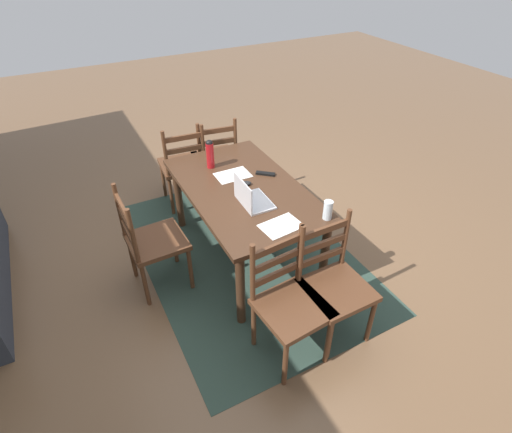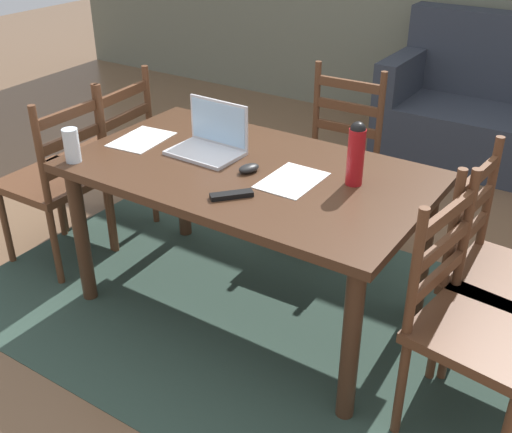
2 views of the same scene
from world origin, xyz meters
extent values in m
plane|color=brown|center=(0.00, 0.00, 0.00)|extent=(14.00, 14.00, 0.00)
cube|color=#2D4238|center=(0.00, 0.00, 0.00)|extent=(2.61, 1.77, 0.01)
cube|color=#422819|center=(0.00, 0.00, 0.71)|extent=(1.56, 0.91, 0.04)
cylinder|color=#422819|center=(-0.70, -0.37, 0.35)|extent=(0.07, 0.07, 0.69)
cylinder|color=#422819|center=(0.70, -0.37, 0.35)|extent=(0.07, 0.07, 0.69)
cylinder|color=#422819|center=(-0.70, 0.37, 0.35)|extent=(0.07, 0.07, 0.69)
cylinder|color=#422819|center=(0.70, 0.37, 0.35)|extent=(0.07, 0.07, 0.69)
cube|color=#56331E|center=(1.11, -0.18, 0.45)|extent=(0.50, 0.50, 0.04)
cylinder|color=#56331E|center=(1.32, -0.02, 0.21)|extent=(0.04, 0.04, 0.43)
cylinder|color=#56331E|center=(1.27, -0.40, 0.21)|extent=(0.04, 0.04, 0.43)
cylinder|color=#56331E|center=(0.95, 0.03, 0.21)|extent=(0.04, 0.04, 0.43)
cylinder|color=#56331E|center=(0.89, -0.34, 0.21)|extent=(0.04, 0.04, 0.43)
cylinder|color=#56331E|center=(0.94, 0.03, 0.70)|extent=(0.04, 0.04, 0.50)
cylinder|color=#56331E|center=(0.89, -0.34, 0.70)|extent=(0.04, 0.04, 0.50)
cube|color=#56331E|center=(0.91, -0.15, 0.60)|extent=(0.07, 0.36, 0.05)
cube|color=#56331E|center=(0.91, -0.15, 0.72)|extent=(0.07, 0.36, 0.05)
cube|color=#56331E|center=(0.91, -0.15, 0.85)|extent=(0.07, 0.36, 0.05)
cube|color=#56331E|center=(-1.11, -0.18, 0.45)|extent=(0.45, 0.45, 0.04)
cylinder|color=#56331E|center=(-1.30, -0.37, 0.21)|extent=(0.04, 0.04, 0.43)
cylinder|color=#56331E|center=(-1.30, 0.01, 0.21)|extent=(0.04, 0.04, 0.43)
cylinder|color=#56331E|center=(-0.92, -0.37, 0.21)|extent=(0.04, 0.04, 0.43)
cylinder|color=#56331E|center=(-0.92, 0.01, 0.21)|extent=(0.04, 0.04, 0.43)
cylinder|color=#56331E|center=(-0.91, -0.37, 0.70)|extent=(0.04, 0.04, 0.50)
cylinder|color=#56331E|center=(-0.91, 0.01, 0.70)|extent=(0.04, 0.04, 0.50)
cube|color=#56331E|center=(-0.91, -0.18, 0.60)|extent=(0.03, 0.36, 0.05)
cube|color=#56331E|center=(-0.91, -0.18, 0.72)|extent=(0.03, 0.36, 0.05)
cube|color=#56331E|center=(-0.91, -0.18, 0.85)|extent=(0.03, 0.36, 0.05)
cube|color=#56331E|center=(0.00, 0.78, 0.45)|extent=(0.45, 0.45, 0.04)
cylinder|color=#56331E|center=(0.20, 0.60, 0.21)|extent=(0.04, 0.04, 0.43)
cylinder|color=#56331E|center=(-0.18, 0.59, 0.21)|extent=(0.04, 0.04, 0.43)
cylinder|color=#56331E|center=(0.18, 0.98, 0.21)|extent=(0.04, 0.04, 0.43)
cylinder|color=#56331E|center=(-0.20, 0.97, 0.21)|extent=(0.04, 0.04, 0.43)
cylinder|color=#56331E|center=(0.18, 0.99, 0.70)|extent=(0.04, 0.04, 0.50)
cylinder|color=#56331E|center=(-0.20, 0.98, 0.70)|extent=(0.04, 0.04, 0.50)
cube|color=#56331E|center=(-0.01, 0.98, 0.60)|extent=(0.36, 0.04, 0.05)
cube|color=#56331E|center=(-0.01, 0.98, 0.72)|extent=(0.36, 0.04, 0.05)
cube|color=#56331E|center=(-0.01, 0.98, 0.85)|extent=(0.36, 0.04, 0.05)
cube|color=#56331E|center=(1.11, 0.18, 0.45)|extent=(0.47, 0.47, 0.04)
cylinder|color=#56331E|center=(1.31, 0.36, 0.21)|extent=(0.04, 0.04, 0.43)
cylinder|color=#56331E|center=(1.28, -0.02, 0.21)|extent=(0.04, 0.04, 0.43)
cylinder|color=#56331E|center=(0.93, 0.39, 0.21)|extent=(0.04, 0.04, 0.43)
cylinder|color=#56331E|center=(0.90, 0.01, 0.21)|extent=(0.04, 0.04, 0.43)
cylinder|color=#56331E|center=(0.92, 0.39, 0.70)|extent=(0.04, 0.04, 0.50)
cylinder|color=#56331E|center=(0.89, 0.01, 0.70)|extent=(0.04, 0.04, 0.50)
cube|color=#56331E|center=(0.91, 0.20, 0.60)|extent=(0.05, 0.36, 0.05)
cube|color=#56331E|center=(0.91, 0.20, 0.72)|extent=(0.05, 0.36, 0.05)
cube|color=#56331E|center=(0.91, 0.20, 0.85)|extent=(0.05, 0.36, 0.05)
cube|color=#56331E|center=(-1.11, 0.18, 0.45)|extent=(0.48, 0.48, 0.04)
cylinder|color=#56331E|center=(-1.28, -0.02, 0.21)|extent=(0.04, 0.04, 0.43)
cylinder|color=#56331E|center=(-1.32, 0.35, 0.21)|extent=(0.04, 0.04, 0.43)
cylinder|color=#56331E|center=(-0.90, 0.01, 0.21)|extent=(0.04, 0.04, 0.43)
cylinder|color=#56331E|center=(-0.94, 0.39, 0.21)|extent=(0.04, 0.04, 0.43)
cylinder|color=#56331E|center=(-0.89, 0.01, 0.70)|extent=(0.04, 0.04, 0.50)
cylinder|color=#56331E|center=(-0.93, 0.39, 0.70)|extent=(0.04, 0.04, 0.50)
cube|color=#56331E|center=(-0.91, 0.20, 0.60)|extent=(0.06, 0.36, 0.05)
cube|color=#56331E|center=(-0.91, 0.20, 0.72)|extent=(0.06, 0.36, 0.05)
cube|color=#56331E|center=(-0.91, 0.20, 0.85)|extent=(0.06, 0.36, 0.05)
cube|color=silver|center=(-0.24, 0.01, 0.74)|extent=(0.33, 0.23, 0.02)
cube|color=silver|center=(-0.24, 0.12, 0.85)|extent=(0.32, 0.02, 0.21)
cube|color=#A5CCEA|center=(-0.24, 0.11, 0.85)|extent=(0.30, 0.01, 0.19)
cylinder|color=#A81419|center=(0.45, 0.11, 0.85)|extent=(0.07, 0.07, 0.24)
sphere|color=black|center=(0.45, 0.11, 0.97)|extent=(0.06, 0.06, 0.06)
cylinder|color=silver|center=(-0.68, -0.36, 0.81)|extent=(0.07, 0.07, 0.15)
ellipsoid|color=black|center=(0.02, -0.03, 0.75)|extent=(0.09, 0.11, 0.03)
cube|color=black|center=(0.10, -0.27, 0.74)|extent=(0.14, 0.16, 0.02)
cube|color=white|center=(0.22, -0.01, 0.74)|extent=(0.21, 0.30, 0.00)
cube|color=white|center=(-0.61, -0.01, 0.74)|extent=(0.24, 0.32, 0.00)
camera|label=1|loc=(-2.62, 1.25, 2.55)|focal=28.65mm
camera|label=2|loc=(1.38, -2.03, 1.85)|focal=43.86mm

